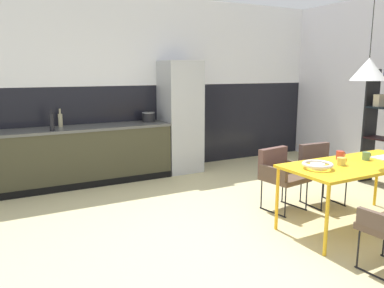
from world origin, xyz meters
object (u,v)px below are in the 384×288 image
Objects in this scene: fruit_bowl at (318,165)px; bottle_wine_green at (52,122)px; dining_table at (358,167)px; armchair_corner_seat at (320,166)px; bottle_vinegar_dark at (60,120)px; refrigerator_column at (180,117)px; mug_dark_espresso at (340,155)px; cooking_pot at (148,117)px; armchair_facing_counter at (280,170)px; mug_glass_clear at (366,156)px; mug_short_terracotta at (341,161)px; pendant_lamp_over_table_near at (369,69)px.

bottle_wine_green reaches higher than fruit_bowl.
armchair_corner_seat is (0.26, 0.77, -0.19)m from dining_table.
refrigerator_column is at bearing -4.56° from bottle_vinegar_dark.
mug_dark_espresso is at bearing 18.65° from fruit_bowl.
fruit_bowl is 1.48× the size of cooking_pot.
armchair_corner_seat is at bearing -69.95° from refrigerator_column.
mug_dark_espresso reaches higher than fruit_bowl.
bottle_vinegar_dark is (-2.54, 3.28, 0.31)m from dining_table.
armchair_facing_counter is at bearing -70.83° from cooking_pot.
mug_glass_clear is at bearing -75.36° from refrigerator_column.
refrigerator_column is 2.12m from bottle_wine_green.
armchair_corner_seat is 2.81× the size of bottle_vinegar_dark.
bottle_vinegar_dark is at bearing 121.15° from fruit_bowl.
fruit_bowl is at bearing -161.35° from mug_dark_espresso.
dining_table is 2.27× the size of armchair_facing_counter.
bottle_wine_green is (-2.91, 2.86, 0.24)m from mug_glass_clear.
bottle_wine_green is (-2.47, 2.90, 0.24)m from mug_short_terracotta.
pendant_lamp_over_table_near reaches higher than mug_dark_espresso.
cooking_pot is (-0.55, 0.07, 0.02)m from refrigerator_column.
fruit_bowl is 3.22m from cooking_pot.
cooking_pot is 0.16× the size of pendant_lamp_over_table_near.
dining_table is 1.05m from pendant_lamp_over_table_near.
bottle_wine_green is at bearing 132.90° from dining_table.
fruit_bowl is at bearing 174.13° from pendant_lamp_over_table_near.
bottle_vinegar_dark reaches higher than dining_table.
armchair_corner_seat is at bearing 56.37° from mug_short_terracotta.
refrigerator_column reaches higher than mug_glass_clear.
fruit_bowl is (-0.24, -0.82, 0.28)m from armchair_facing_counter.
bottle_wine_green reaches higher than armchair_corner_seat.
pendant_lamp_over_table_near reaches higher than fruit_bowl.
mug_glass_clear is at bearing -66.63° from cooking_pot.
mug_glass_clear is 0.45× the size of bottle_vinegar_dark.
armchair_corner_seat is 0.94m from mug_short_terracotta.
armchair_corner_seat is 0.70m from mug_dark_espresso.
mug_short_terracotta reaches higher than armchair_corner_seat.
pendant_lamp_over_table_near is at bearing -5.87° from fruit_bowl.
armchair_facing_counter is 1.56m from pendant_lamp_over_table_near.
mug_glass_clear is (0.20, 0.06, 0.09)m from dining_table.
pendant_lamp_over_table_near is (-0.26, -0.80, 1.24)m from armchair_corner_seat.
pendant_lamp_over_table_near is (1.16, -3.22, 0.77)m from cooking_pot.
bottle_wine_green is (-2.37, 2.07, 0.52)m from armchair_facing_counter.
pendant_lamp_over_table_near reaches higher than cooking_pot.
refrigerator_column reaches higher than bottle_wine_green.
mug_short_terracotta is 0.62× the size of cooking_pot.
mug_glass_clear is at bearing -49.57° from bottle_vinegar_dark.
mug_dark_espresso is (0.30, -0.64, 0.28)m from armchair_facing_counter.
bottle_wine_green is (-2.11, -0.20, 0.07)m from refrigerator_column.
cooking_pot is at bearing 172.49° from refrigerator_column.
pendant_lamp_over_table_near is (0.04, -0.24, 0.95)m from mug_dark_espresso.
fruit_bowl is 2.40× the size of mug_dark_espresso.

